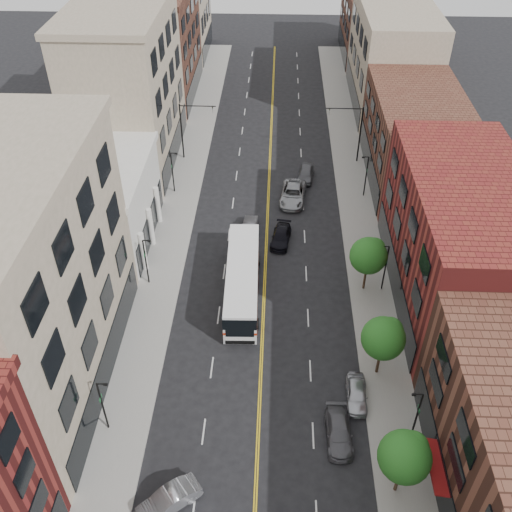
# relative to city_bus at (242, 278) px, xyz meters

# --- Properties ---
(sidewalk_left) EXTENTS (4.00, 110.00, 0.15)m
(sidewalk_left) POSITION_rel_city_bus_xyz_m (-8.00, 12.15, -1.87)
(sidewalk_left) COLOR gray
(sidewalk_left) RESTS_ON ground
(sidewalk_right) EXTENTS (4.00, 110.00, 0.15)m
(sidewalk_right) POSITION_rel_city_bus_xyz_m (12.00, 12.15, -1.87)
(sidewalk_right) COLOR gray
(sidewalk_right) RESTS_ON ground
(bldg_l_tanoffice) EXTENTS (10.00, 22.00, 18.00)m
(bldg_l_tanoffice) POSITION_rel_city_bus_xyz_m (-15.00, -9.85, 7.06)
(bldg_l_tanoffice) COLOR gray
(bldg_l_tanoffice) RESTS_ON ground
(bldg_l_white) EXTENTS (10.00, 14.00, 8.00)m
(bldg_l_white) POSITION_rel_city_bus_xyz_m (-15.00, 8.15, 2.06)
(bldg_l_white) COLOR silver
(bldg_l_white) RESTS_ON ground
(bldg_l_far_a) EXTENTS (10.00, 20.00, 18.00)m
(bldg_l_far_a) POSITION_rel_city_bus_xyz_m (-15.00, 25.15, 7.06)
(bldg_l_far_a) COLOR gray
(bldg_l_far_a) RESTS_ON ground
(bldg_l_far_b) EXTENTS (10.00, 20.00, 15.00)m
(bldg_l_far_b) POSITION_rel_city_bus_xyz_m (-15.00, 45.15, 5.56)
(bldg_l_far_b) COLOR #582F23
(bldg_l_far_b) RESTS_ON ground
(bldg_r_mid) EXTENTS (10.00, 22.00, 12.00)m
(bldg_r_mid) POSITION_rel_city_bus_xyz_m (19.00, 1.15, 4.06)
(bldg_r_mid) COLOR maroon
(bldg_r_mid) RESTS_ON ground
(bldg_r_far_a) EXTENTS (10.00, 20.00, 10.00)m
(bldg_r_far_a) POSITION_rel_city_bus_xyz_m (19.00, 22.15, 3.06)
(bldg_r_far_a) COLOR #582F23
(bldg_r_far_a) RESTS_ON ground
(bldg_r_far_b) EXTENTS (10.00, 22.00, 14.00)m
(bldg_r_far_b) POSITION_rel_city_bus_xyz_m (19.00, 43.15, 5.06)
(bldg_r_far_b) COLOR gray
(bldg_r_far_b) RESTS_ON ground
(bldg_r_far_c) EXTENTS (10.00, 18.00, 11.00)m
(bldg_r_far_c) POSITION_rel_city_bus_xyz_m (19.00, 63.15, 3.56)
(bldg_r_far_c) COLOR #582F23
(bldg_r_far_c) RESTS_ON ground
(tree_r_1) EXTENTS (3.40, 3.40, 5.59)m
(tree_r_1) POSITION_rel_city_bus_xyz_m (11.39, -18.78, 2.19)
(tree_r_1) COLOR black
(tree_r_1) RESTS_ON sidewalk_right
(tree_r_2) EXTENTS (3.40, 3.40, 5.59)m
(tree_r_2) POSITION_rel_city_bus_xyz_m (11.39, -8.78, 2.19)
(tree_r_2) COLOR black
(tree_r_2) RESTS_ON sidewalk_right
(tree_r_3) EXTENTS (3.40, 3.40, 5.59)m
(tree_r_3) POSITION_rel_city_bus_xyz_m (11.39, 1.22, 2.19)
(tree_r_3) COLOR black
(tree_r_3) RESTS_ON sidewalk_right
(lamp_l_1) EXTENTS (0.81, 0.55, 5.05)m
(lamp_l_1) POSITION_rel_city_bus_xyz_m (-8.95, -14.85, 1.03)
(lamp_l_1) COLOR black
(lamp_l_1) RESTS_ON sidewalk_left
(lamp_l_2) EXTENTS (0.81, 0.55, 5.05)m
(lamp_l_2) POSITION_rel_city_bus_xyz_m (-8.95, 1.15, 1.03)
(lamp_l_2) COLOR black
(lamp_l_2) RESTS_ON sidewalk_left
(lamp_l_3) EXTENTS (0.81, 0.55, 5.05)m
(lamp_l_3) POSITION_rel_city_bus_xyz_m (-8.95, 17.15, 1.03)
(lamp_l_3) COLOR black
(lamp_l_3) RESTS_ON sidewalk_left
(lamp_r_1) EXTENTS (0.81, 0.55, 5.05)m
(lamp_r_1) POSITION_rel_city_bus_xyz_m (12.95, -14.85, 1.03)
(lamp_r_1) COLOR black
(lamp_r_1) RESTS_ON sidewalk_right
(lamp_r_2) EXTENTS (0.81, 0.55, 5.05)m
(lamp_r_2) POSITION_rel_city_bus_xyz_m (12.95, 1.15, 1.03)
(lamp_r_2) COLOR black
(lamp_r_2) RESTS_ON sidewalk_right
(lamp_r_3) EXTENTS (0.81, 0.55, 5.05)m
(lamp_r_3) POSITION_rel_city_bus_xyz_m (12.95, 17.15, 1.03)
(lamp_r_3) COLOR black
(lamp_r_3) RESTS_ON sidewalk_right
(signal_mast_left) EXTENTS (4.49, 0.18, 7.20)m
(signal_mast_left) POSITION_rel_city_bus_xyz_m (-8.27, 25.15, 2.70)
(signal_mast_left) COLOR black
(signal_mast_left) RESTS_ON sidewalk_left
(signal_mast_right) EXTENTS (4.49, 0.18, 7.20)m
(signal_mast_right) POSITION_rel_city_bus_xyz_m (12.27, 25.15, 2.70)
(signal_mast_right) COLOR black
(signal_mast_right) RESTS_ON sidewalk_right
(city_bus) EXTENTS (3.39, 13.06, 3.34)m
(city_bus) POSITION_rel_city_bus_xyz_m (0.00, 0.00, 0.00)
(city_bus) COLOR silver
(city_bus) RESTS_ON ground
(car_angle_b) EXTENTS (4.37, 3.85, 1.43)m
(car_angle_b) POSITION_rel_city_bus_xyz_m (-3.60, -20.52, -1.23)
(car_angle_b) COLOR #B0B1B8
(car_angle_b) RESTS_ON ground
(car_parked_mid) EXTENTS (2.00, 4.56, 1.30)m
(car_parked_mid) POSITION_rel_city_bus_xyz_m (7.80, -14.94, -1.29)
(car_parked_mid) COLOR #515055
(car_parked_mid) RESTS_ON ground
(car_parked_far) EXTENTS (1.77, 4.00, 1.34)m
(car_parked_far) POSITION_rel_city_bus_xyz_m (9.40, -11.53, -1.27)
(car_parked_far) COLOR #BABBC2
(car_parked_far) RESTS_ON ground
(car_lane_behind) EXTENTS (1.54, 4.06, 1.32)m
(car_lane_behind) POSITION_rel_city_bus_xyz_m (0.20, 9.86, -1.28)
(car_lane_behind) COLOR #454449
(car_lane_behind) RESTS_ON ground
(car_lane_a) EXTENTS (2.42, 4.69, 1.30)m
(car_lane_a) POSITION_rel_city_bus_xyz_m (3.50, 8.15, -1.29)
(car_lane_a) COLOR black
(car_lane_a) RESTS_ON ground
(car_lane_b) EXTENTS (3.33, 6.18, 1.65)m
(car_lane_b) POSITION_rel_city_bus_xyz_m (4.80, 16.05, -1.12)
(car_lane_b) COLOR #929499
(car_lane_b) RESTS_ON ground
(car_lane_c) EXTENTS (2.29, 4.53, 1.48)m
(car_lane_c) POSITION_rel_city_bus_xyz_m (6.42, 20.77, -1.20)
(car_lane_c) COLOR #545459
(car_lane_c) RESTS_ON ground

